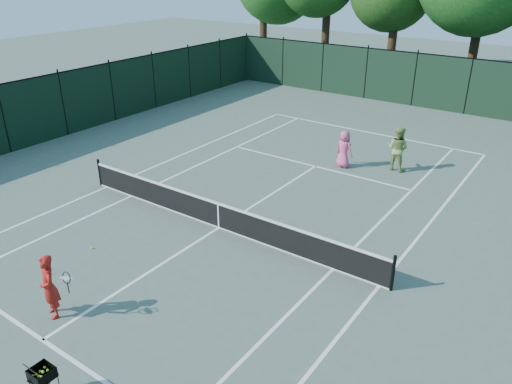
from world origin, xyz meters
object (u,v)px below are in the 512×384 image
Objects in this scene: ball_hopper at (42,374)px; loose_ball_midcourt at (92,248)px; player_pink at (344,149)px; player_green at (398,149)px; coach at (49,287)px.

ball_hopper reaches higher than loose_ball_midcourt.
ball_hopper is (0.64, -14.37, -0.11)m from player_pink.
player_green is at bearing -139.27° from player_pink.
coach is 12.81m from player_pink.
coach is 2.69m from ball_hopper.
player_green is 26.82× the size of loose_ball_midcourt.
player_pink is 22.86× the size of loose_ball_midcourt.
player_green is at bearing 98.22° from coach.
player_pink is at bearing 82.80° from ball_hopper.
ball_hopper is at bearing 106.12° from player_pink.
coach reaches higher than ball_hopper.
coach is at bearing 96.90° from player_pink.
coach reaches higher than player_pink.
loose_ball_midcourt is at bearing 147.39° from coach.
player_pink is at bearing 32.71° from player_green.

